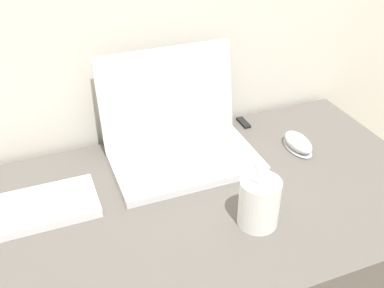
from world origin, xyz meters
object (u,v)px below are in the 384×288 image
object	(u,v)px
laptop	(178,135)
usb_stick	(243,123)
drink_cup	(259,202)
computer_mouse	(298,143)

from	to	relation	value
laptop	usb_stick	bearing A→B (deg)	18.98
laptop	drink_cup	bearing A→B (deg)	-77.24
computer_mouse	drink_cup	bearing A→B (deg)	-138.01
computer_mouse	usb_stick	size ratio (longest dim) A/B	1.89
drink_cup	computer_mouse	world-z (taller)	drink_cup
laptop	computer_mouse	bearing A→B (deg)	-16.31
drink_cup	usb_stick	size ratio (longest dim) A/B	2.90
laptop	drink_cup	size ratio (longest dim) A/B	2.14
laptop	usb_stick	xyz separation A→B (m)	(0.24, 0.08, -0.06)
drink_cup	computer_mouse	size ratio (longest dim) A/B	1.53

